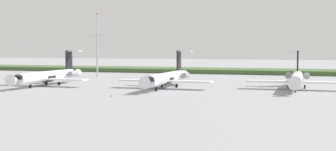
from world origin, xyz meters
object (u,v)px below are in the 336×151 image
at_px(antenna_mast, 97,50).
at_px(regional_jet_nearest, 49,76).
at_px(regional_jet_second, 167,78).
at_px(safety_cone_front_marker, 112,95).
at_px(regional_jet_third, 296,78).

bearing_deg(antenna_mast, regional_jet_nearest, -84.11).
distance_m(regional_jet_second, antenna_mast, 48.33).
xyz_separation_m(regional_jet_nearest, safety_cone_front_marker, (26.44, -19.19, -2.26)).
bearing_deg(antenna_mast, regional_jet_second, -43.36).
distance_m(antenna_mast, safety_cone_front_marker, 62.86).
bearing_deg(antenna_mast, regional_jet_third, -22.27).
distance_m(regional_jet_second, regional_jet_third, 30.62).
distance_m(regional_jet_second, safety_cone_front_marker, 22.24).
distance_m(regional_jet_nearest, antenna_mast, 36.07).
bearing_deg(regional_jet_second, regional_jet_nearest, -175.55).
bearing_deg(regional_jet_second, safety_cone_front_marker, -102.39).
relative_size(regional_jet_nearest, safety_cone_front_marker, 56.36).
bearing_deg(regional_jet_nearest, regional_jet_third, 8.19).
distance_m(regional_jet_third, antenna_mast, 70.29).
xyz_separation_m(regional_jet_second, regional_jet_third, (29.94, 6.38, 0.00)).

